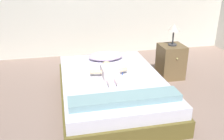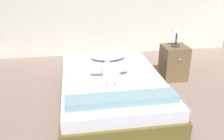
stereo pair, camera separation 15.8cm
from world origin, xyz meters
The scene contains 8 objects.
ground_plane centered at (0.00, 0.00, 0.00)m, with size 8.00×8.00×0.00m, color gray.
bed centered at (-0.03, 0.87, 0.18)m, with size 1.40×2.06×0.37m.
pillow centered at (0.01, 1.56, 0.43)m, with size 0.56×0.35×0.13m.
baby centered at (-0.07, 0.89, 0.43)m, with size 0.53×0.64×0.15m.
toothbrush centered at (0.14, 0.97, 0.37)m, with size 0.06×0.17×0.02m.
nightstand centered at (1.11, 1.46, 0.28)m, with size 0.40×0.43×0.57m.
lamp centered at (1.11, 1.46, 0.83)m, with size 0.19×0.19×0.35m.
blanket centered at (-0.03, 0.17, 0.41)m, with size 1.26×0.25×0.08m.
Camera 2 is at (-0.54, -2.22, 1.77)m, focal length 40.08 mm.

